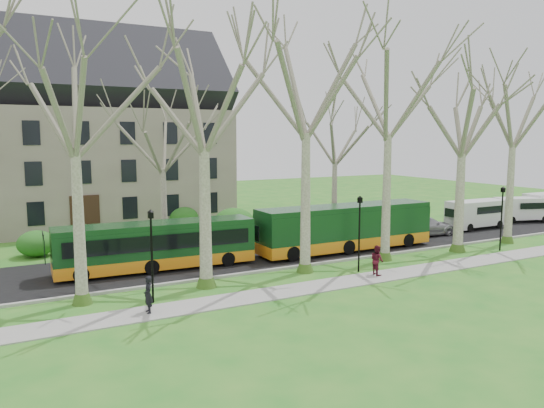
{
  "coord_description": "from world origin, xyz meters",
  "views": [
    {
      "loc": [
        -12.48,
        -24.85,
        7.74
      ],
      "look_at": [
        2.49,
        3.0,
        3.7
      ],
      "focal_mm": 35.0,
      "sensor_mm": 36.0,
      "label": 1
    }
  ],
  "objects_px": {
    "van_a": "(476,215)",
    "pedestrian_a": "(148,294)",
    "bus_lead": "(157,245)",
    "bus_follow": "(346,227)",
    "sedan": "(424,226)",
    "pedestrian_b": "(377,260)",
    "van_b": "(523,210)"
  },
  "relations": [
    {
      "from": "sedan",
      "to": "pedestrian_a",
      "type": "distance_m",
      "value": 25.14
    },
    {
      "from": "sedan",
      "to": "van_b",
      "type": "distance_m",
      "value": 12.8
    },
    {
      "from": "sedan",
      "to": "van_a",
      "type": "xyz_separation_m",
      "value": [
        6.14,
        0.34,
        0.42
      ]
    },
    {
      "from": "pedestrian_b",
      "to": "van_a",
      "type": "bearing_deg",
      "value": -58.75
    },
    {
      "from": "pedestrian_a",
      "to": "van_a",
      "type": "bearing_deg",
      "value": 105.22
    },
    {
      "from": "bus_lead",
      "to": "bus_follow",
      "type": "distance_m",
      "value": 12.8
    },
    {
      "from": "pedestrian_a",
      "to": "pedestrian_b",
      "type": "distance_m",
      "value": 12.97
    },
    {
      "from": "bus_follow",
      "to": "van_b",
      "type": "distance_m",
      "value": 21.48
    },
    {
      "from": "bus_follow",
      "to": "van_a",
      "type": "xyz_separation_m",
      "value": [
        14.73,
        1.75,
        -0.41
      ]
    },
    {
      "from": "van_b",
      "to": "van_a",
      "type": "bearing_deg",
      "value": -157.38
    },
    {
      "from": "van_a",
      "to": "van_b",
      "type": "xyz_separation_m",
      "value": [
        6.62,
        0.51,
        -0.08
      ]
    },
    {
      "from": "pedestrian_b",
      "to": "sedan",
      "type": "bearing_deg",
      "value": -48.88
    },
    {
      "from": "sedan",
      "to": "pedestrian_b",
      "type": "distance_m",
      "value": 13.26
    },
    {
      "from": "van_a",
      "to": "pedestrian_a",
      "type": "distance_m",
      "value": 31.12
    },
    {
      "from": "bus_lead",
      "to": "sedan",
      "type": "height_order",
      "value": "bus_lead"
    },
    {
      "from": "bus_lead",
      "to": "pedestrian_a",
      "type": "distance_m",
      "value": 7.8
    },
    {
      "from": "bus_lead",
      "to": "van_a",
      "type": "xyz_separation_m",
      "value": [
        27.49,
        0.84,
        -0.24
      ]
    },
    {
      "from": "bus_lead",
      "to": "bus_follow",
      "type": "relative_size",
      "value": 0.89
    },
    {
      "from": "pedestrian_a",
      "to": "bus_follow",
      "type": "bearing_deg",
      "value": 112.81
    },
    {
      "from": "van_a",
      "to": "van_b",
      "type": "height_order",
      "value": "van_a"
    },
    {
      "from": "bus_follow",
      "to": "pedestrian_b",
      "type": "height_order",
      "value": "bus_follow"
    },
    {
      "from": "van_a",
      "to": "van_b",
      "type": "bearing_deg",
      "value": 5.24
    },
    {
      "from": "sedan",
      "to": "van_a",
      "type": "distance_m",
      "value": 6.16
    },
    {
      "from": "sedan",
      "to": "pedestrian_b",
      "type": "height_order",
      "value": "pedestrian_b"
    },
    {
      "from": "bus_follow",
      "to": "pedestrian_a",
      "type": "xyz_separation_m",
      "value": [
        -15.29,
        -6.45,
        -0.77
      ]
    },
    {
      "from": "bus_follow",
      "to": "pedestrian_a",
      "type": "bearing_deg",
      "value": -156.65
    },
    {
      "from": "bus_lead",
      "to": "pedestrian_a",
      "type": "relative_size",
      "value": 6.95
    },
    {
      "from": "bus_follow",
      "to": "pedestrian_a",
      "type": "relative_size",
      "value": 7.78
    },
    {
      "from": "bus_lead",
      "to": "pedestrian_a",
      "type": "bearing_deg",
      "value": -106.18
    },
    {
      "from": "van_a",
      "to": "pedestrian_a",
      "type": "bearing_deg",
      "value": -163.87
    },
    {
      "from": "pedestrian_a",
      "to": "pedestrian_b",
      "type": "relative_size",
      "value": 0.98
    },
    {
      "from": "bus_follow",
      "to": "pedestrian_b",
      "type": "xyz_separation_m",
      "value": [
        -2.31,
        -6.13,
        -0.75
      ]
    }
  ]
}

